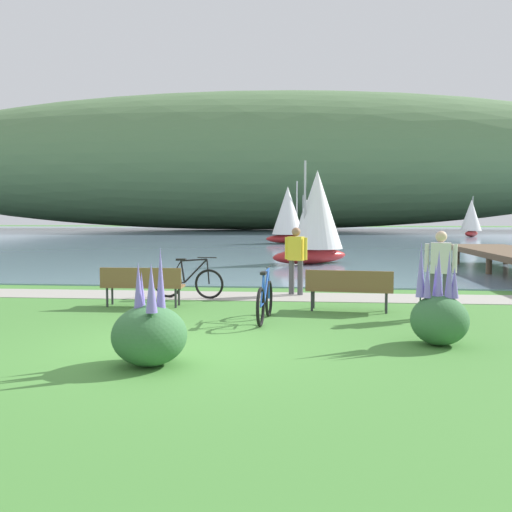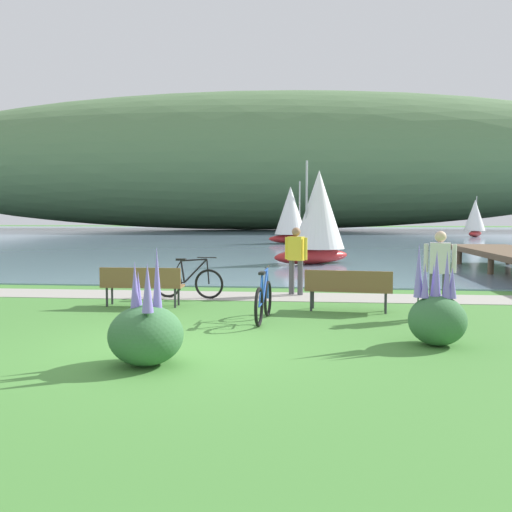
% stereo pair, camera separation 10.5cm
% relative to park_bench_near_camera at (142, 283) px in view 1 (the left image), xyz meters
% --- Properties ---
extents(ground_plane, '(200.00, 200.00, 0.00)m').
position_rel_park_bench_near_camera_xyz_m(ground_plane, '(1.67, -3.67, -0.52)').
color(ground_plane, '#478438').
extents(bay_water, '(180.00, 80.00, 0.04)m').
position_rel_park_bench_near_camera_xyz_m(bay_water, '(1.67, 43.40, -0.50)').
color(bay_water, '#7A99B2').
rests_on(bay_water, ground).
extents(distant_hillside, '(112.01, 28.00, 18.43)m').
position_rel_park_bench_near_camera_xyz_m(distant_hillside, '(-5.09, 64.58, 8.73)').
color(distant_hillside, '#567A4C').
rests_on(distant_hillside, bay_water).
extents(shoreline_path, '(60.00, 1.50, 0.01)m').
position_rel_park_bench_near_camera_xyz_m(shoreline_path, '(1.67, 1.75, -0.52)').
color(shoreline_path, '#A39E93').
rests_on(shoreline_path, ground).
extents(park_bench_near_camera, '(1.81, 0.51, 0.88)m').
position_rel_park_bench_near_camera_xyz_m(park_bench_near_camera, '(0.00, 0.00, 0.00)').
color(park_bench_near_camera, brown).
rests_on(park_bench_near_camera, ground).
extents(park_bench_further_along, '(1.84, 0.68, 0.88)m').
position_rel_park_bench_near_camera_xyz_m(park_bench_further_along, '(4.49, -0.20, 0.00)').
color(park_bench_further_along, brown).
rests_on(park_bench_further_along, ground).
extents(bicycle_leaning_near_bench, '(1.77, 0.25, 1.01)m').
position_rel_park_bench_near_camera_xyz_m(bicycle_leaning_near_bench, '(0.75, 1.33, -0.12)').
color(bicycle_leaning_near_bench, black).
rests_on(bicycle_leaning_near_bench, ground).
extents(bicycle_beside_path, '(0.19, 1.77, 1.01)m').
position_rel_park_bench_near_camera_xyz_m(bicycle_beside_path, '(2.82, -1.42, -0.12)').
color(bicycle_beside_path, black).
rests_on(bicycle_beside_path, ground).
extents(person_at_shoreline, '(0.57, 0.35, 1.71)m').
position_rel_park_bench_near_camera_xyz_m(person_at_shoreline, '(3.33, 2.13, 0.46)').
color(person_at_shoreline, '#4C4C51').
rests_on(person_at_shoreline, ground).
extents(person_on_the_grass, '(0.60, 0.30, 1.71)m').
position_rel_park_bench_near_camera_xyz_m(person_on_the_grass, '(6.22, -0.75, 0.46)').
color(person_on_the_grass, '#4C4C51').
rests_on(person_on_the_grass, ground).
extents(echium_bush_closest_to_camera, '(1.01, 1.01, 1.60)m').
position_rel_park_bench_near_camera_xyz_m(echium_bush_closest_to_camera, '(1.52, -4.68, -0.08)').
color(echium_bush_closest_to_camera, '#386B3D').
rests_on(echium_bush_closest_to_camera, ground).
extents(echium_bush_beside_closest, '(0.89, 0.89, 1.59)m').
position_rel_park_bench_near_camera_xyz_m(echium_bush_beside_closest, '(5.67, -3.10, -0.07)').
color(echium_bush_beside_closest, '#386B3D').
rests_on(echium_bush_beside_closest, ground).
extents(sailboat_nearest_to_shore, '(2.56, 3.24, 3.75)m').
position_rel_park_bench_near_camera_xyz_m(sailboat_nearest_to_shore, '(18.64, 41.08, 1.28)').
color(sailboat_nearest_to_shore, '#B22323').
rests_on(sailboat_nearest_to_shore, bay_water).
extents(sailboat_mid_bay, '(3.78, 2.39, 4.35)m').
position_rel_park_bench_near_camera_xyz_m(sailboat_mid_bay, '(2.27, 27.01, 1.57)').
color(sailboat_mid_bay, '#B22323').
rests_on(sailboat_mid_bay, bay_water).
extents(sailboat_toward_hillside, '(3.47, 3.08, 4.16)m').
position_rel_park_bench_near_camera_xyz_m(sailboat_toward_hillside, '(3.96, 10.95, 1.48)').
color(sailboat_toward_hillside, '#B22323').
rests_on(sailboat_toward_hillside, bay_water).
extents(sailboat_far_off, '(2.71, 3.04, 3.65)m').
position_rel_park_bench_near_camera_xyz_m(sailboat_far_off, '(3.50, 34.98, 1.24)').
color(sailboat_far_off, navy).
rests_on(sailboat_far_off, bay_water).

